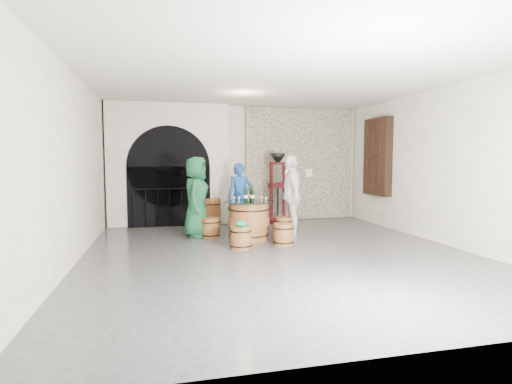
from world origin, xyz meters
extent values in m
plane|color=#323134|center=(0.00, 0.00, 0.00)|extent=(8.00, 8.00, 0.00)
plane|color=beige|center=(0.00, 4.00, 1.60)|extent=(8.00, 0.00, 8.00)
plane|color=beige|center=(0.00, -4.00, 1.60)|extent=(8.00, 0.00, 8.00)
plane|color=beige|center=(-3.50, 0.00, 1.60)|extent=(0.00, 8.00, 8.00)
plane|color=beige|center=(3.50, 0.00, 1.60)|extent=(0.00, 8.00, 8.00)
plane|color=beige|center=(0.00, 0.00, 3.20)|extent=(8.00, 8.00, 0.00)
cube|color=tan|center=(1.80, 3.94, 1.60)|extent=(3.20, 0.12, 3.18)
cube|color=beige|center=(-1.90, 3.75, 1.60)|extent=(3.10, 0.50, 3.18)
cube|color=black|center=(-1.90, 3.48, 0.78)|extent=(2.10, 0.03, 1.55)
cylinder|color=black|center=(-1.90, 3.48, 1.55)|extent=(2.10, 0.03, 2.10)
cylinder|color=black|center=(-1.90, 3.42, 0.98)|extent=(1.79, 0.04, 0.04)
cylinder|color=black|center=(-2.79, 3.42, 0.49)|extent=(0.02, 0.02, 0.98)
cylinder|color=black|center=(-2.50, 3.42, 0.49)|extent=(0.02, 0.02, 0.98)
cylinder|color=black|center=(-2.20, 3.42, 0.49)|extent=(0.02, 0.02, 0.98)
cylinder|color=black|center=(-1.90, 3.42, 0.49)|extent=(0.02, 0.02, 0.98)
cylinder|color=black|center=(-1.60, 3.42, 0.49)|extent=(0.02, 0.02, 0.98)
cylinder|color=black|center=(-1.31, 3.42, 0.49)|extent=(0.02, 0.02, 0.98)
cylinder|color=black|center=(-1.01, 3.42, 0.49)|extent=(0.02, 0.02, 0.98)
cube|color=black|center=(3.39, 2.40, 1.80)|extent=(0.20, 1.10, 2.00)
cube|color=black|center=(3.34, 2.40, 1.80)|extent=(0.06, 0.88, 1.76)
cube|color=black|center=(3.37, 2.40, 1.80)|extent=(0.22, 0.92, 0.06)
cube|color=black|center=(3.37, 2.11, 1.80)|extent=(0.22, 0.06, 1.80)
cube|color=black|center=(3.37, 2.40, 1.80)|extent=(0.22, 0.06, 1.80)
cube|color=black|center=(3.37, 2.69, 1.80)|extent=(0.22, 0.06, 1.80)
cylinder|color=brown|center=(-0.27, 1.32, 0.40)|extent=(0.84, 0.84, 0.79)
cylinder|color=brown|center=(-0.27, 1.32, 0.40)|extent=(0.89, 0.89, 0.17)
torus|color=black|center=(-0.27, 1.32, 0.13)|extent=(0.89, 0.89, 0.02)
torus|color=black|center=(-0.27, 1.32, 0.67)|extent=(0.89, 0.89, 0.02)
cylinder|color=brown|center=(-0.27, 1.32, 0.80)|extent=(0.85, 0.85, 0.02)
cylinder|color=black|center=(-0.27, 1.32, 0.83)|extent=(1.09, 1.09, 0.01)
cylinder|color=brown|center=(-1.05, 1.75, 0.21)|extent=(0.39, 0.39, 0.42)
cylinder|color=brown|center=(-1.05, 1.75, 0.21)|extent=(0.42, 0.42, 0.09)
torus|color=black|center=(-1.05, 1.75, 0.07)|extent=(0.43, 0.43, 0.02)
torus|color=black|center=(-1.05, 1.75, 0.35)|extent=(0.43, 0.43, 0.02)
cylinder|color=brown|center=(-1.05, 1.75, 0.43)|extent=(0.40, 0.40, 0.02)
cylinder|color=brown|center=(-0.24, 2.21, 0.21)|extent=(0.39, 0.39, 0.42)
cylinder|color=brown|center=(-0.24, 2.21, 0.21)|extent=(0.42, 0.42, 0.09)
torus|color=black|center=(-0.24, 2.21, 0.07)|extent=(0.43, 0.43, 0.02)
torus|color=black|center=(-0.24, 2.21, 0.35)|extent=(0.43, 0.43, 0.02)
cylinder|color=brown|center=(-0.24, 2.21, 0.43)|extent=(0.40, 0.40, 0.02)
cylinder|color=brown|center=(0.58, 1.56, 0.21)|extent=(0.39, 0.39, 0.42)
cylinder|color=brown|center=(0.58, 1.56, 0.21)|extent=(0.42, 0.42, 0.09)
torus|color=black|center=(0.58, 1.56, 0.07)|extent=(0.43, 0.43, 0.02)
torus|color=black|center=(0.58, 1.56, 0.35)|extent=(0.43, 0.43, 0.02)
cylinder|color=brown|center=(0.58, 1.56, 0.43)|extent=(0.40, 0.40, 0.02)
cylinder|color=brown|center=(0.31, 0.65, 0.21)|extent=(0.39, 0.39, 0.42)
cylinder|color=brown|center=(0.31, 0.65, 0.21)|extent=(0.42, 0.42, 0.09)
torus|color=black|center=(0.31, 0.65, 0.07)|extent=(0.43, 0.43, 0.02)
torus|color=black|center=(0.31, 0.65, 0.35)|extent=(0.43, 0.43, 0.02)
cylinder|color=brown|center=(0.31, 0.65, 0.43)|extent=(0.40, 0.40, 0.02)
cylinder|color=brown|center=(-0.61, 0.50, 0.21)|extent=(0.39, 0.39, 0.42)
cylinder|color=brown|center=(-0.61, 0.50, 0.21)|extent=(0.42, 0.42, 0.09)
torus|color=black|center=(-0.61, 0.50, 0.07)|extent=(0.43, 0.43, 0.02)
torus|color=black|center=(-0.61, 0.50, 0.35)|extent=(0.43, 0.43, 0.02)
cylinder|color=brown|center=(-0.61, 0.50, 0.43)|extent=(0.40, 0.40, 0.02)
ellipsoid|color=#0C8450|center=(-0.61, 0.50, 0.49)|extent=(0.22, 0.22, 0.12)
cylinder|color=#0C8450|center=(-0.53, 0.47, 0.44)|extent=(0.14, 0.14, 0.01)
imported|color=#134528|center=(-1.34, 1.92, 0.90)|extent=(0.79, 1.00, 1.79)
imported|color=navy|center=(-0.23, 2.55, 0.82)|extent=(0.67, 0.51, 1.65)
imported|color=white|center=(0.78, 1.61, 0.92)|extent=(0.53, 1.11, 1.83)
cylinder|color=black|center=(-0.32, 1.36, 0.94)|extent=(0.07, 0.07, 0.22)
cylinder|color=white|center=(-0.32, 1.36, 0.93)|extent=(0.08, 0.08, 0.06)
cone|color=black|center=(-0.32, 1.36, 1.07)|extent=(0.07, 0.07, 0.05)
cylinder|color=black|center=(-0.32, 1.36, 1.12)|extent=(0.03, 0.03, 0.07)
cylinder|color=black|center=(-0.18, 1.32, 0.94)|extent=(0.07, 0.07, 0.22)
cylinder|color=white|center=(-0.18, 1.32, 0.93)|extent=(0.08, 0.08, 0.06)
cone|color=black|center=(-0.18, 1.32, 1.07)|extent=(0.07, 0.07, 0.05)
cylinder|color=black|center=(-0.18, 1.32, 1.12)|extent=(0.03, 0.03, 0.07)
cylinder|color=black|center=(-0.19, 1.47, 0.94)|extent=(0.07, 0.07, 0.22)
cylinder|color=white|center=(-0.19, 1.47, 0.93)|extent=(0.08, 0.08, 0.06)
cone|color=black|center=(-0.19, 1.47, 1.07)|extent=(0.07, 0.07, 0.05)
cylinder|color=black|center=(-0.19, 1.47, 1.12)|extent=(0.03, 0.03, 0.07)
cylinder|color=brown|center=(-0.85, 3.34, 0.34)|extent=(0.49, 0.49, 0.69)
cylinder|color=brown|center=(-0.85, 3.34, 0.34)|extent=(0.52, 0.52, 0.15)
torus|color=black|center=(-0.85, 3.34, 0.11)|extent=(0.53, 0.53, 0.02)
torus|color=black|center=(-0.85, 3.34, 0.58)|extent=(0.53, 0.53, 0.02)
cylinder|color=brown|center=(-0.85, 3.34, 0.70)|extent=(0.50, 0.50, 0.02)
cube|color=#4B0C14|center=(1.01, 3.49, 0.05)|extent=(0.59, 0.51, 0.10)
cube|color=#4B0C14|center=(1.01, 3.49, 1.02)|extent=(0.52, 0.39, 0.12)
cube|color=#4B0C14|center=(1.01, 3.49, 1.63)|extent=(0.49, 0.21, 0.07)
cylinder|color=black|center=(1.01, 3.49, 0.60)|extent=(0.06, 0.06, 1.00)
cylinder|color=black|center=(1.01, 3.49, 1.86)|extent=(0.38, 0.38, 0.09)
cone|color=black|center=(1.01, 3.49, 1.74)|extent=(0.38, 0.38, 0.20)
cube|color=#4B0C14|center=(0.82, 3.45, 0.85)|extent=(0.08, 0.08, 1.61)
cube|color=#4B0C14|center=(1.21, 3.53, 0.85)|extent=(0.08, 0.08, 1.61)
cylinder|color=#4B0C14|center=(1.32, 3.51, 1.26)|extent=(0.43, 0.11, 0.31)
cube|color=silver|center=(2.05, 3.86, 1.35)|extent=(0.18, 0.10, 0.22)
camera|label=1|loc=(-2.06, -7.01, 1.72)|focal=28.00mm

